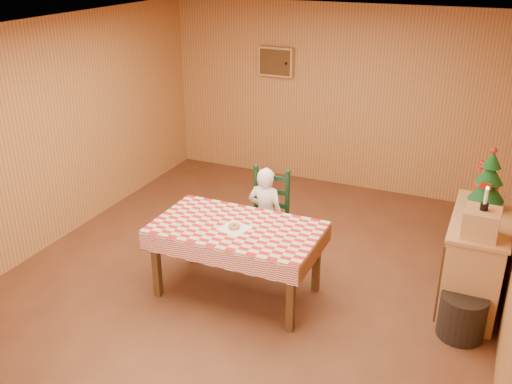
% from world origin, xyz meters
% --- Properties ---
extents(ground, '(6.00, 6.00, 0.00)m').
position_xyz_m(ground, '(0.00, 0.00, 0.00)').
color(ground, brown).
rests_on(ground, ground).
extents(cabin_walls, '(5.10, 6.05, 2.65)m').
position_xyz_m(cabin_walls, '(-0.00, 0.53, 1.83)').
color(cabin_walls, '#BF8045').
rests_on(cabin_walls, ground).
extents(dining_table, '(1.66, 0.96, 0.77)m').
position_xyz_m(dining_table, '(-0.00, -0.27, 0.69)').
color(dining_table, '#513215').
rests_on(dining_table, ground).
extents(ladder_chair, '(0.44, 0.40, 1.08)m').
position_xyz_m(ladder_chair, '(-0.00, 0.52, 0.50)').
color(ladder_chair, black).
rests_on(ladder_chair, ground).
extents(seated_child, '(0.41, 0.27, 1.12)m').
position_xyz_m(seated_child, '(-0.00, 0.46, 0.56)').
color(seated_child, white).
rests_on(seated_child, ground).
extents(napkin, '(0.31, 0.31, 0.00)m').
position_xyz_m(napkin, '(-0.00, -0.32, 0.77)').
color(napkin, white).
rests_on(napkin, dining_table).
extents(donut, '(0.15, 0.15, 0.04)m').
position_xyz_m(donut, '(-0.00, -0.32, 0.79)').
color(donut, '#B78641').
rests_on(donut, napkin).
extents(shelf_unit, '(0.54, 1.24, 0.93)m').
position_xyz_m(shelf_unit, '(2.18, 0.57, 0.47)').
color(shelf_unit, tan).
rests_on(shelf_unit, ground).
extents(crate, '(0.31, 0.31, 0.25)m').
position_xyz_m(crate, '(2.19, 0.17, 1.06)').
color(crate, tan).
rests_on(crate, shelf_unit).
extents(christmas_tree, '(0.34, 0.34, 0.62)m').
position_xyz_m(christmas_tree, '(2.19, 0.82, 1.21)').
color(christmas_tree, '#513215').
rests_on(christmas_tree, shelf_unit).
extents(flower_arrangement, '(0.23, 0.23, 0.37)m').
position_xyz_m(flower_arrangement, '(2.14, 1.12, 1.12)').
color(flower_arrangement, '#A11A0E').
rests_on(flower_arrangement, shelf_unit).
extents(candle_set, '(0.07, 0.07, 0.22)m').
position_xyz_m(candle_set, '(2.19, 0.17, 1.24)').
color(candle_set, black).
rests_on(candle_set, crate).
extents(storage_bin, '(0.44, 0.44, 0.42)m').
position_xyz_m(storage_bin, '(2.17, -0.07, 0.21)').
color(storage_bin, black).
rests_on(storage_bin, ground).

